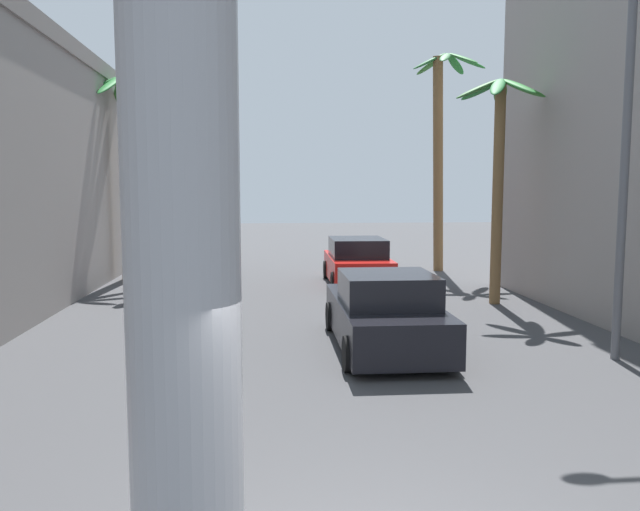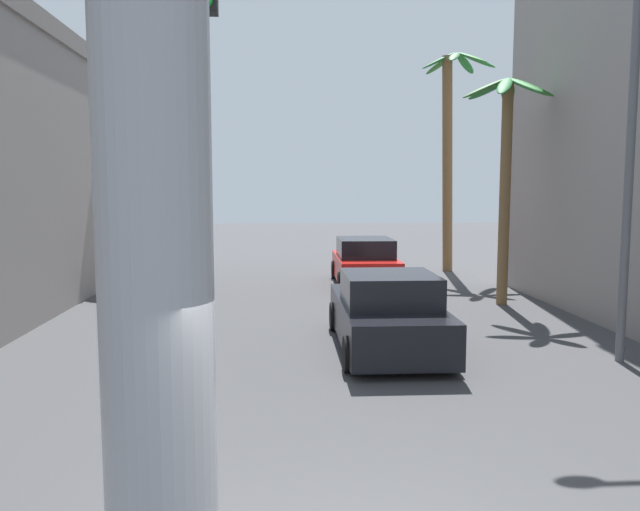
{
  "view_description": "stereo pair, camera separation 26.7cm",
  "coord_description": "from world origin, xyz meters",
  "px_view_note": "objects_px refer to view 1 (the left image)",
  "views": [
    {
      "loc": [
        -0.95,
        -4.48,
        3.18
      ],
      "look_at": [
        0.0,
        6.16,
        2.05
      ],
      "focal_mm": 35.0,
      "sensor_mm": 36.0,
      "label": 1
    },
    {
      "loc": [
        -0.68,
        -4.5,
        3.18
      ],
      "look_at": [
        0.0,
        6.16,
        2.05
      ],
      "focal_mm": 35.0,
      "sensor_mm": 36.0,
      "label": 2
    }
  ],
  "objects_px": {
    "palm_tree_far_left": "(126,155)",
    "traffic_light_mast": "(6,92)",
    "street_lamp": "(604,113)",
    "car_lead": "(385,314)",
    "car_far": "(357,263)",
    "palm_tree_far_right": "(441,141)",
    "palm_tree_mid_right": "(498,153)",
    "pedestrian_far_left": "(130,264)"
  },
  "relations": [
    {
      "from": "palm_tree_far_right",
      "to": "street_lamp",
      "type": "bearing_deg",
      "value": -92.65
    },
    {
      "from": "palm_tree_far_left",
      "to": "palm_tree_far_right",
      "type": "relative_size",
      "value": 0.86
    },
    {
      "from": "palm_tree_far_left",
      "to": "pedestrian_far_left",
      "type": "distance_m",
      "value": 5.63
    },
    {
      "from": "palm_tree_mid_right",
      "to": "palm_tree_far_right",
      "type": "relative_size",
      "value": 0.75
    },
    {
      "from": "traffic_light_mast",
      "to": "car_lead",
      "type": "height_order",
      "value": "traffic_light_mast"
    },
    {
      "from": "car_far",
      "to": "palm_tree_far_right",
      "type": "xyz_separation_m",
      "value": [
        3.61,
        2.96,
        4.29
      ]
    },
    {
      "from": "car_lead",
      "to": "car_far",
      "type": "xyz_separation_m",
      "value": [
        0.71,
        8.45,
        0.03
      ]
    },
    {
      "from": "palm_tree_mid_right",
      "to": "car_lead",
      "type": "bearing_deg",
      "value": -131.01
    },
    {
      "from": "traffic_light_mast",
      "to": "palm_tree_mid_right",
      "type": "distance_m",
      "value": 12.72
    },
    {
      "from": "car_far",
      "to": "pedestrian_far_left",
      "type": "xyz_separation_m",
      "value": [
        -6.94,
        -2.48,
        0.31
      ]
    },
    {
      "from": "palm_tree_mid_right",
      "to": "palm_tree_far_left",
      "type": "relative_size",
      "value": 0.87
    },
    {
      "from": "pedestrian_far_left",
      "to": "car_far",
      "type": "bearing_deg",
      "value": 19.71
    },
    {
      "from": "car_far",
      "to": "palm_tree_far_right",
      "type": "distance_m",
      "value": 6.34
    },
    {
      "from": "palm_tree_far_right",
      "to": "pedestrian_far_left",
      "type": "height_order",
      "value": "palm_tree_far_right"
    },
    {
      "from": "car_far",
      "to": "street_lamp",
      "type": "bearing_deg",
      "value": -72.51
    },
    {
      "from": "car_lead",
      "to": "pedestrian_far_left",
      "type": "relative_size",
      "value": 2.59
    },
    {
      "from": "palm_tree_far_left",
      "to": "pedestrian_far_left",
      "type": "relative_size",
      "value": 3.98
    },
    {
      "from": "palm_tree_far_left",
      "to": "palm_tree_far_right",
      "type": "distance_m",
      "value": 11.57
    },
    {
      "from": "car_far",
      "to": "traffic_light_mast",
      "type": "bearing_deg",
      "value": -117.68
    },
    {
      "from": "street_lamp",
      "to": "car_far",
      "type": "xyz_separation_m",
      "value": [
        -3.03,
        9.62,
        -3.82
      ]
    },
    {
      "from": "palm_tree_far_left",
      "to": "traffic_light_mast",
      "type": "bearing_deg",
      "value": -83.79
    },
    {
      "from": "traffic_light_mast",
      "to": "palm_tree_far_right",
      "type": "relative_size",
      "value": 0.76
    },
    {
      "from": "traffic_light_mast",
      "to": "pedestrian_far_left",
      "type": "xyz_separation_m",
      "value": [
        -0.58,
        9.64,
        -3.36
      ]
    },
    {
      "from": "street_lamp",
      "to": "car_lead",
      "type": "distance_m",
      "value": 5.49
    },
    {
      "from": "pedestrian_far_left",
      "to": "palm_tree_mid_right",
      "type": "bearing_deg",
      "value": -7.56
    },
    {
      "from": "palm_tree_far_right",
      "to": "car_far",
      "type": "bearing_deg",
      "value": -140.69
    },
    {
      "from": "palm_tree_mid_right",
      "to": "traffic_light_mast",
      "type": "bearing_deg",
      "value": -139.39
    },
    {
      "from": "street_lamp",
      "to": "palm_tree_far_left",
      "type": "height_order",
      "value": "street_lamp"
    },
    {
      "from": "palm_tree_far_left",
      "to": "car_lead",
      "type": "bearing_deg",
      "value": -55.36
    },
    {
      "from": "pedestrian_far_left",
      "to": "street_lamp",
      "type": "bearing_deg",
      "value": -35.6
    },
    {
      "from": "traffic_light_mast",
      "to": "palm_tree_far_left",
      "type": "bearing_deg",
      "value": 96.21
    },
    {
      "from": "street_lamp",
      "to": "palm_tree_far_right",
      "type": "bearing_deg",
      "value": 87.35
    },
    {
      "from": "street_lamp",
      "to": "pedestrian_far_left",
      "type": "distance_m",
      "value": 12.75
    },
    {
      "from": "street_lamp",
      "to": "car_lead",
      "type": "bearing_deg",
      "value": 162.56
    },
    {
      "from": "street_lamp",
      "to": "car_far",
      "type": "bearing_deg",
      "value": 107.49
    },
    {
      "from": "street_lamp",
      "to": "pedestrian_far_left",
      "type": "relative_size",
      "value": 4.18
    },
    {
      "from": "traffic_light_mast",
      "to": "street_lamp",
      "type": "bearing_deg",
      "value": 14.92
    },
    {
      "from": "car_lead",
      "to": "pedestrian_far_left",
      "type": "distance_m",
      "value": 8.63
    },
    {
      "from": "traffic_light_mast",
      "to": "palm_tree_far_right",
      "type": "xyz_separation_m",
      "value": [
        9.97,
        15.08,
        0.61
      ]
    },
    {
      "from": "traffic_light_mast",
      "to": "car_lead",
      "type": "distance_m",
      "value": 7.7
    },
    {
      "from": "car_lead",
      "to": "car_far",
      "type": "bearing_deg",
      "value": 85.22
    },
    {
      "from": "car_lead",
      "to": "palm_tree_far_right",
      "type": "bearing_deg",
      "value": 69.26
    }
  ]
}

